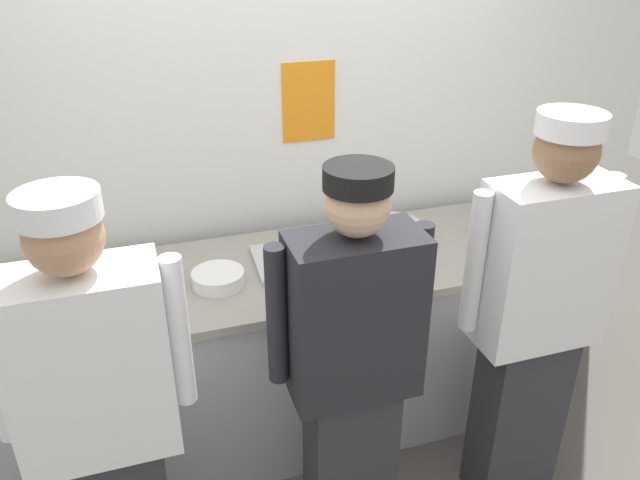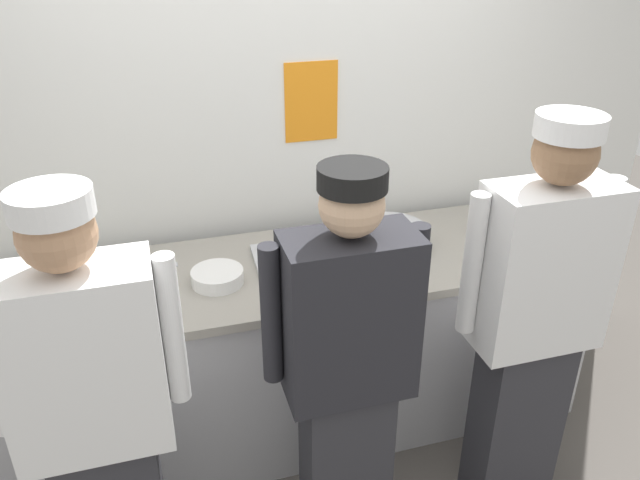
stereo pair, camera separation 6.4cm
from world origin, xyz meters
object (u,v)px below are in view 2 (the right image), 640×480
sheet_tray (303,259)px  ramekin_orange_sauce (133,304)px  plate_stack_front (494,233)px  chefs_knife (141,269)px  chef_near_left (96,416)px  plate_stack_rear (217,277)px  squeeze_bottle_primary (48,270)px  mixing_bowl_steel (389,237)px  ramekin_red_sauce (23,317)px  chef_far_right (534,318)px  chef_center (348,367)px

sheet_tray → ramekin_orange_sauce: size_ratio=4.65×
plate_stack_front → chefs_knife: (-1.65, 0.17, -0.02)m
chef_near_left → ramekin_orange_sauce: size_ratio=17.65×
chef_near_left → plate_stack_rear: size_ratio=7.50×
plate_stack_front → squeeze_bottle_primary: size_ratio=1.14×
plate_stack_rear → chef_near_left: bearing=-125.6°
mixing_bowl_steel → ramekin_red_sauce: (-1.57, -0.19, -0.02)m
chef_near_left → chef_far_right: 1.61m
plate_stack_rear → mixing_bowl_steel: mixing_bowl_steel is taller
chef_far_right → chefs_knife: (-1.44, 0.83, -0.01)m
chef_far_right → sheet_tray: size_ratio=3.93×
plate_stack_rear → ramekin_orange_sauce: (-0.35, -0.11, -0.01)m
chef_near_left → ramekin_orange_sauce: bearing=76.8°
sheet_tray → ramekin_red_sauce: size_ratio=5.10×
chef_near_left → chef_center: chef_near_left is taller
plate_stack_front → sheet_tray: size_ratio=0.48×
chef_near_left → chef_center: (0.85, 0.03, -0.02)m
sheet_tray → ramekin_red_sauce: (-1.15, -0.17, 0.01)m
chef_center → plate_stack_rear: (-0.37, 0.64, 0.07)m
ramekin_red_sauce → squeeze_bottle_primary: bearing=72.0°
chef_near_left → ramekin_red_sauce: bearing=114.8°
ramekin_red_sauce → chef_far_right: bearing=-16.0°
chef_center → squeeze_bottle_primary: 1.32m
chef_center → chefs_knife: chef_center is taller
chef_center → plate_stack_front: chef_center is taller
chef_near_left → chef_center: size_ratio=1.02×
chef_center → mixing_bowl_steel: chef_center is taller
chef_near_left → mixing_bowl_steel: size_ratio=4.67×
plate_stack_front → sheet_tray: bearing=177.2°
sheet_tray → squeeze_bottle_primary: bearing=176.2°
chef_near_left → squeeze_bottle_primary: size_ratio=9.00×
plate_stack_front → ramekin_red_sauce: plate_stack_front is taller
chef_center → ramekin_red_sauce: size_ratio=18.91×
mixing_bowl_steel → ramekin_red_sauce: size_ratio=4.14×
sheet_tray → chef_far_right: bearing=-44.4°
plate_stack_front → ramekin_orange_sauce: size_ratio=2.24×
mixing_bowl_steel → chefs_knife: 1.14m
chef_far_right → mixing_bowl_steel: bearing=112.6°
chef_near_left → chef_center: 0.85m
mixing_bowl_steel → chefs_knife: bearing=174.8°
chef_near_left → sheet_tray: 1.16m
chef_center → mixing_bowl_steel: 0.88m
plate_stack_rear → sheet_tray: plate_stack_rear is taller
chef_far_right → chefs_knife: size_ratio=6.27×
mixing_bowl_steel → ramekin_orange_sauce: mixing_bowl_steel is taller
ramekin_orange_sauce → plate_stack_rear: bearing=17.0°
chef_far_right → sheet_tray: bearing=135.6°
chef_center → chef_far_right: chef_far_right is taller
ramekin_red_sauce → chef_near_left: bearing=-65.2°
chef_near_left → chefs_knife: bearing=79.0°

